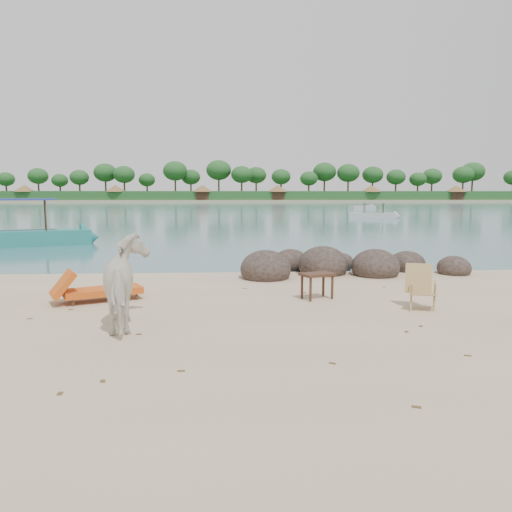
{
  "coord_description": "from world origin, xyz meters",
  "views": [
    {
      "loc": [
        -0.14,
        -8.27,
        2.28
      ],
      "look_at": [
        0.45,
        2.0,
        1.0
      ],
      "focal_mm": 35.0,
      "sensor_mm": 36.0,
      "label": 1
    }
  ],
  "objects": [
    {
      "name": "deck_chair",
      "position": [
        3.68,
        1.11,
        0.44
      ],
      "size": [
        0.74,
        0.77,
        0.87
      ],
      "primitive_type": null,
      "rotation": [
        0.0,
        0.0,
        -0.37
      ],
      "color": "tan",
      "rests_on": "ground"
    },
    {
      "name": "boat_mid",
      "position": [
        14.25,
        40.2,
        1.24
      ],
      "size": [
        5.13,
        3.0,
        2.49
      ],
      "primitive_type": null,
      "rotation": [
        0.0,
        0.0,
        -0.39
      ],
      "color": "beige",
      "rests_on": "water"
    },
    {
      "name": "boat_far",
      "position": [
        20.5,
        67.4,
        0.33
      ],
      "size": [
        5.37,
        4.15,
        0.65
      ],
      "primitive_type": null,
      "rotation": [
        0.0,
        0.0,
        0.59
      ],
      "color": "#B9B9B5",
      "rests_on": "water"
    },
    {
      "name": "lounge_chair",
      "position": [
        -2.79,
        2.32,
        0.3
      ],
      "size": [
        2.09,
        1.47,
        0.6
      ],
      "primitive_type": null,
      "rotation": [
        0.0,
        0.0,
        0.44
      ],
      "color": "#D94F19",
      "rests_on": "ground"
    },
    {
      "name": "dead_leaves",
      "position": [
        0.02,
        -0.19,
        0.0
      ],
      "size": [
        8.25,
        6.93,
        0.0
      ],
      "color": "brown",
      "rests_on": "ground"
    },
    {
      "name": "far_scenery",
      "position": [
        0.03,
        136.7,
        3.14
      ],
      "size": [
        420.0,
        18.0,
        9.5
      ],
      "color": "#1E4C1E",
      "rests_on": "ground"
    },
    {
      "name": "water",
      "position": [
        0.0,
        90.0,
        0.0
      ],
      "size": [
        400.0,
        400.0,
        0.0
      ],
      "primitive_type": "plane",
      "color": "#3A6C74",
      "rests_on": "ground"
    },
    {
      "name": "boulders",
      "position": [
        2.95,
        5.63,
        0.22
      ],
      "size": [
        6.55,
        3.09,
        1.06
      ],
      "rotation": [
        0.0,
        0.0,
        0.08
      ],
      "color": "#2C221D",
      "rests_on": "ground"
    },
    {
      "name": "side_table",
      "position": [
        1.78,
        2.22,
        0.28
      ],
      "size": [
        0.81,
        0.69,
        0.56
      ],
      "primitive_type": null,
      "rotation": [
        0.0,
        0.0,
        0.42
      ],
      "color": "#372316",
      "rests_on": "ground"
    },
    {
      "name": "boat_near",
      "position": [
        -9.62,
        14.57,
        1.72
      ],
      "size": [
        7.21,
        4.05,
        3.45
      ],
      "primitive_type": null,
      "rotation": [
        0.0,
        0.0,
        0.37
      ],
      "color": "#247C76",
      "rests_on": "water"
    },
    {
      "name": "far_shore",
      "position": [
        0.0,
        170.0,
        0.0
      ],
      "size": [
        420.0,
        90.0,
        1.4
      ],
      "primitive_type": "cube",
      "color": "tan",
      "rests_on": "ground"
    },
    {
      "name": "cow",
      "position": [
        -1.81,
        0.15,
        0.78
      ],
      "size": [
        1.25,
        2.0,
        1.57
      ],
      "primitive_type": "imported",
      "rotation": [
        0.0,
        0.0,
        3.37
      ],
      "color": "silver",
      "rests_on": "ground"
    }
  ]
}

